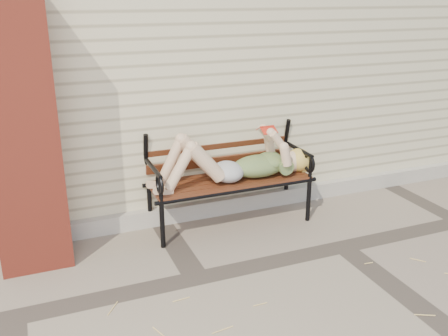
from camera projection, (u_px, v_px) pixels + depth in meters
name	position (u px, v px, depth m)	size (l,w,h in m)	color
ground	(343.00, 247.00, 4.05)	(80.00, 80.00, 0.00)	#76665B
house_wall	(211.00, 30.00, 6.16)	(8.00, 4.00, 3.00)	beige
foundation_strip	(285.00, 195.00, 4.87)	(8.00, 0.10, 0.15)	#B0AA9F
brick_pillar	(21.00, 134.00, 3.56)	(0.50, 0.50, 2.00)	#A43525
garden_bench	(226.00, 161.00, 4.36)	(1.53, 0.61, 0.99)	black
reading_woman	(233.00, 162.00, 4.24)	(1.44, 0.33, 0.45)	#0B404D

